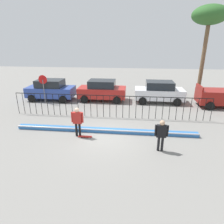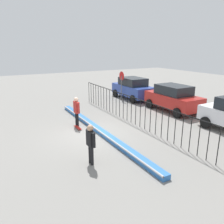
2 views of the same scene
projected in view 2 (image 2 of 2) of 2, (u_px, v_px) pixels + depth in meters
name	position (u px, v px, depth m)	size (l,w,h in m)	color
ground_plane	(91.00, 133.00, 12.28)	(60.00, 60.00, 0.00)	gray
bowl_coping_ledge	(98.00, 130.00, 12.46)	(11.00, 0.41, 0.27)	#2D6BB7
perimeter_fence	(136.00, 108.00, 13.37)	(14.04, 0.04, 1.64)	black
skateboarder	(77.00, 109.00, 13.12)	(0.71, 0.27, 1.75)	black
skateboard	(78.00, 127.00, 12.98)	(0.80, 0.20, 0.07)	#A51E19
camera_operator	(91.00, 141.00, 8.80)	(0.67, 0.25, 1.66)	black
parked_car_blue	(133.00, 88.00, 20.23)	(4.30, 2.12, 1.90)	#2D479E
parked_car_red	(173.00, 98.00, 16.33)	(4.30, 2.12, 1.90)	#B2231E
stop_sign	(121.00, 82.00, 19.63)	(0.76, 0.07, 2.50)	slate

